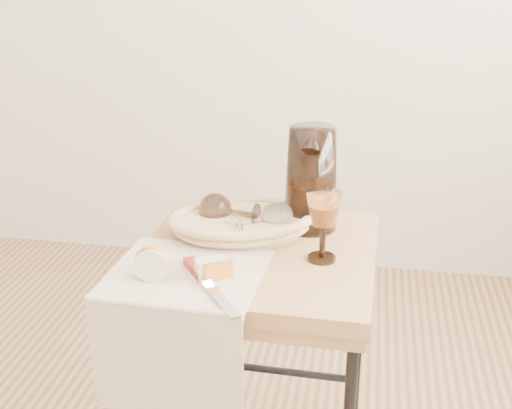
% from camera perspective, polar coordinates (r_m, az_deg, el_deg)
% --- Properties ---
extents(side_table, '(0.54, 0.54, 0.67)m').
position_cam_1_polar(side_table, '(1.69, 0.12, -14.31)').
color(side_table, brown).
rests_on(side_table, floor).
extents(tea_towel, '(0.33, 0.30, 0.01)m').
position_cam_1_polar(tea_towel, '(1.41, -6.01, -5.88)').
color(tea_towel, '#F2DDC5').
rests_on(tea_towel, side_table).
extents(bread_basket, '(0.37, 0.31, 0.05)m').
position_cam_1_polar(bread_basket, '(1.58, -1.15, -1.75)').
color(bread_basket, '#986841').
rests_on(bread_basket, side_table).
extents(goblet_lying_a, '(0.14, 0.10, 0.08)m').
position_cam_1_polar(goblet_lying_a, '(1.58, -2.03, -0.63)').
color(goblet_lying_a, brown).
rests_on(goblet_lying_a, bread_basket).
extents(goblet_lying_b, '(0.14, 0.13, 0.08)m').
position_cam_1_polar(goblet_lying_b, '(1.54, 0.38, -1.35)').
color(goblet_lying_b, white).
rests_on(goblet_lying_b, bread_basket).
extents(pitcher, '(0.19, 0.26, 0.29)m').
position_cam_1_polar(pitcher, '(1.59, 4.75, 2.24)').
color(pitcher, black).
rests_on(pitcher, side_table).
extents(wine_goblet, '(0.10, 0.10, 0.16)m').
position_cam_1_polar(wine_goblet, '(1.44, 5.78, -1.91)').
color(wine_goblet, white).
rests_on(wine_goblet, side_table).
extents(apple_half, '(0.08, 0.05, 0.07)m').
position_cam_1_polar(apple_half, '(1.38, -8.82, -4.86)').
color(apple_half, '#AE1A05').
rests_on(apple_half, tea_towel).
extents(apple_wedge, '(0.07, 0.06, 0.04)m').
position_cam_1_polar(apple_wedge, '(1.38, -3.87, -5.48)').
color(apple_wedge, beige).
rests_on(apple_wedge, tea_towel).
extents(table_knife, '(0.17, 0.22, 0.02)m').
position_cam_1_polar(table_knife, '(1.35, -4.13, -6.70)').
color(table_knife, silver).
rests_on(table_knife, tea_towel).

